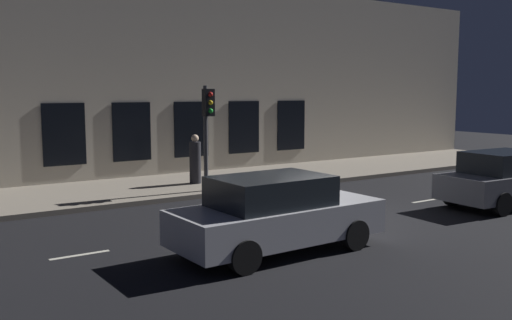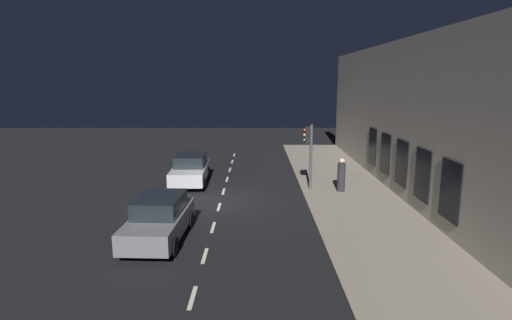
{
  "view_description": "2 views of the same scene",
  "coord_description": "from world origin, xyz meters",
  "views": [
    {
      "loc": [
        -11.14,
        9.88,
        3.26
      ],
      "look_at": [
        1.34,
        1.68,
        1.45
      ],
      "focal_mm": 39.55,
      "sensor_mm": 36.0,
      "label": 1
    },
    {
      "loc": [
        1.67,
        -18.6,
        5.62
      ],
      "look_at": [
        1.74,
        0.51,
        1.86
      ],
      "focal_mm": 28.56,
      "sensor_mm": 36.0,
      "label": 2
    }
  ],
  "objects": [
    {
      "name": "traffic_light",
      "position": [
        4.32,
        1.54,
        2.44
      ],
      "size": [
        0.48,
        0.32,
        3.3
      ],
      "color": "#424244",
      "rests_on": "sidewalk"
    },
    {
      "name": "pedestrian_0",
      "position": [
        5.93,
        1.15,
        0.92
      ],
      "size": [
        0.51,
        0.51,
        1.67
      ],
      "rotation": [
        0.0,
        0.0,
        4.32
      ],
      "color": "#232328",
      "rests_on": "sidewalk"
    },
    {
      "name": "sidewalk",
      "position": [
        6.25,
        0.0,
        0.07
      ],
      "size": [
        4.5,
        32.0,
        0.15
      ],
      "color": "gray",
      "rests_on": "ground"
    },
    {
      "name": "parked_car_0",
      "position": [
        -1.96,
        3.36,
        0.79
      ],
      "size": [
        1.97,
        4.49,
        1.58
      ],
      "rotation": [
        0.0,
        0.0,
        3.17
      ],
      "color": "#B7B7BC",
      "rests_on": "ground"
    },
    {
      "name": "ground_plane",
      "position": [
        0.0,
        0.0,
        0.0
      ],
      "size": [
        60.0,
        60.0,
        0.0
      ],
      "primitive_type": "plane",
      "color": "black"
    },
    {
      "name": "building_facade",
      "position": [
        8.8,
        0.0,
        3.76
      ],
      "size": [
        0.65,
        32.0,
        7.53
      ],
      "color": "beige",
      "rests_on": "ground"
    },
    {
      "name": "lane_centre_line",
      "position": [
        0.0,
        -1.0,
        0.0
      ],
      "size": [
        0.12,
        27.2,
        0.01
      ],
      "color": "beige",
      "rests_on": "ground"
    },
    {
      "name": "parked_car_1",
      "position": [
        -1.76,
        -4.84,
        0.79
      ],
      "size": [
        1.95,
        4.29,
        1.58
      ],
      "rotation": [
        0.0,
        0.0,
        3.1
      ],
      "color": "slate",
      "rests_on": "ground"
    }
  ]
}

